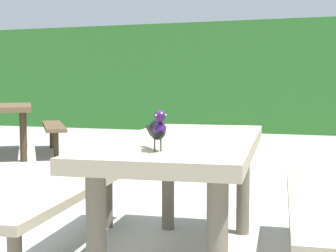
# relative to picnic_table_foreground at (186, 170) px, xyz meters

# --- Properties ---
(hedge_wall) EXTENTS (28.00, 1.66, 2.39)m
(hedge_wall) POSITION_rel_picnic_table_foreground_xyz_m (-0.21, 8.72, 0.64)
(hedge_wall) COLOR #2D6B28
(hedge_wall) RESTS_ON ground
(picnic_table_foreground) EXTENTS (1.83, 1.86, 0.74)m
(picnic_table_foreground) POSITION_rel_picnic_table_foreground_xyz_m (0.00, 0.00, 0.00)
(picnic_table_foreground) COLOR gray
(picnic_table_foreground) RESTS_ON ground
(bird_grackle) EXTENTS (0.17, 0.26, 0.18)m
(bird_grackle) POSITION_rel_picnic_table_foreground_xyz_m (0.04, -0.60, 0.29)
(bird_grackle) COLOR black
(bird_grackle) RESTS_ON picnic_table_foreground
(picnic_table_mid_left) EXTENTS (2.35, 2.36, 0.74)m
(picnic_table_mid_left) POSITION_rel_picnic_table_foreground_xyz_m (-3.77, 3.46, 0.00)
(picnic_table_mid_left) COLOR brown
(picnic_table_mid_left) RESTS_ON ground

